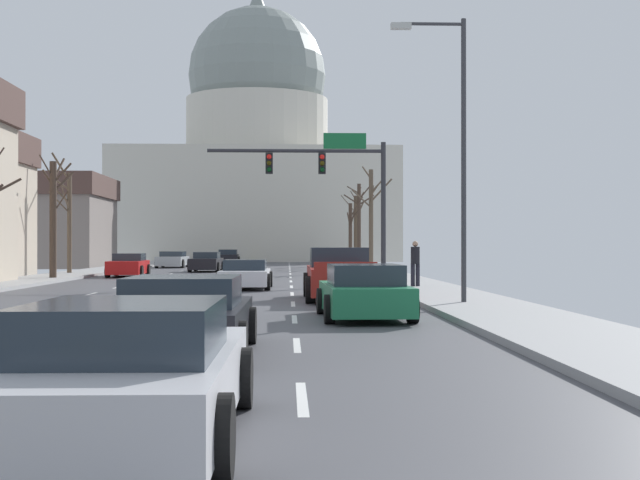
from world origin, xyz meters
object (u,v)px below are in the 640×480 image
Objects in this scene: sedan_near_04 at (130,375)px; sedan_oncoming_01 at (206,262)px; sedan_oncoming_02 at (173,260)px; pedestrian_00 at (415,261)px; sedan_near_03 at (185,317)px; street_lamp_right at (454,135)px; signal_gantry at (333,176)px; pickup_truck_near_01 at (340,276)px; sedan_oncoming_00 at (128,266)px; sedan_oncoming_03 at (228,257)px; sedan_near_02 at (364,293)px; sedan_near_00 at (245,275)px.

sedan_oncoming_01 reaches higher than sedan_near_04.
sedan_oncoming_02 is 35.65m from pedestrian_00.
pedestrian_00 is (6.47, 19.40, 0.52)m from sedan_near_03.
sedan_near_03 is at bearing 92.11° from sedan_near_04.
sedan_near_03 is 2.59× the size of pedestrian_00.
pedestrian_00 is at bearing -67.78° from sedan_oncoming_02.
street_lamp_right is 17.82m from sedan_near_04.
signal_gantry is 1.70× the size of sedan_oncoming_02.
pickup_truck_near_01 is 1.25× the size of sedan_near_03.
pickup_truck_near_01 is 1.21× the size of sedan_near_04.
signal_gantry is at bearing -67.38° from sedan_oncoming_01.
sedan_oncoming_00 is at bearing 119.29° from street_lamp_right.
pickup_truck_near_01 is 40.17m from sedan_oncoming_02.
sedan_oncoming_02 is 1.02× the size of sedan_oncoming_03.
street_lamp_right reaches higher than pickup_truck_near_01.
sedan_near_03 is 1.03× the size of sedan_oncoming_00.
sedan_near_04 reaches higher than sedan_oncoming_02.
sedan_oncoming_03 is at bearing 93.28° from sedan_near_03.
sedan_near_04 is at bearing -98.75° from pickup_truck_near_01.
sedan_oncoming_00 is 0.95× the size of sedan_oncoming_03.
sedan_oncoming_03 is 47.61m from pedestrian_00.
pickup_truck_near_01 reaches higher than sedan_oncoming_00.
street_lamp_right reaches higher than sedan_oncoming_00.
street_lamp_right is 6.22m from sedan_near_02.
sedan_near_03 is at bearing -89.92° from sedan_near_00.
pedestrian_00 is at bearing 71.54° from sedan_near_03.
sedan_near_00 is 1.05× the size of sedan_oncoming_00.
sedan_oncoming_01 is at bearing -89.43° from sedan_oncoming_03.
signal_gantry is 1.78× the size of sedan_near_03.
street_lamp_right is 12.63m from sedan_near_03.
sedan_near_03 is at bearing -86.72° from sedan_oncoming_03.
street_lamp_right is at bearing 52.60° from sedan_near_02.
sedan_oncoming_02 is (-3.47, 10.22, 0.00)m from sedan_oncoming_01.
sedan_oncoming_03 reaches higher than sedan_near_03.
sedan_oncoming_02 is at bearing 111.21° from signal_gantry.
sedan_near_02 is 47.06m from sedan_oncoming_02.
street_lamp_right is 1.72× the size of sedan_oncoming_03.
sedan_near_04 is (-3.17, -12.58, -0.02)m from sedan_near_02.
pickup_truck_near_01 is at bearing -64.56° from sedan_near_00.
street_lamp_right reaches higher than sedan_near_00.
sedan_near_00 is at bearing -128.76° from signal_gantry.
sedan_near_00 is 14.36m from sedan_near_02.
signal_gantry is 7.21m from sedan_near_00.
sedan_near_02 is at bearing -77.23° from sedan_oncoming_02.
signal_gantry is at bearing 116.99° from pedestrian_00.
sedan_near_02 is at bearing -69.15° from sedan_oncoming_00.
sedan_near_04 is at bearing -103.78° from pedestrian_00.
sedan_oncoming_02 is at bearing 104.79° from pickup_truck_near_01.
sedan_near_04 reaches higher than sedan_near_03.
pedestrian_00 is at bearing -77.57° from sedan_oncoming_03.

